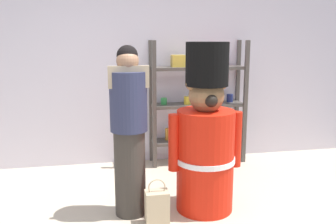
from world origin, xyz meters
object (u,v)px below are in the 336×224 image
Objects in this scene: merchandise_shelf at (198,101)px; teddy_bear_guard at (206,140)px; shopping_bag at (157,207)px; person_shopper at (129,130)px.

teddy_bear_guard is at bearing -102.52° from merchandise_shelf.
teddy_bear_guard reaches higher than shopping_bag.
person_shopper is at bearing 177.13° from teddy_bear_guard.
person_shopper is 3.72× the size of shopping_bag.
merchandise_shelf is 1.72m from person_shopper.
person_shopper is at bearing 130.60° from shopping_bag.
teddy_bear_guard reaches higher than person_shopper.
person_shopper reaches higher than shopping_bag.
person_shopper is at bearing -127.39° from merchandise_shelf.
merchandise_shelf reaches higher than person_shopper.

